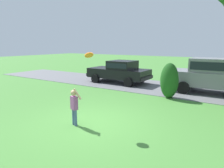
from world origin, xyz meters
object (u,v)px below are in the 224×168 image
at_px(child_thrower, 74,104).
at_px(parked_sedan, 120,71).
at_px(parked_suv, 215,74).
at_px(frisbee, 89,55).

bearing_deg(child_thrower, parked_sedan, 110.18).
distance_m(parked_sedan, parked_suv, 5.95).
height_order(parked_sedan, frisbee, frisbee).
bearing_deg(frisbee, parked_suv, 69.38).
height_order(parked_suv, child_thrower, parked_suv).
bearing_deg(frisbee, child_thrower, -154.44).
bearing_deg(child_thrower, frisbee, 25.56).
height_order(parked_suv, frisbee, frisbee).
bearing_deg(parked_suv, child_thrower, -113.22).
relative_size(parked_sedan, child_thrower, 3.43).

